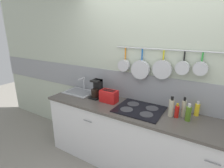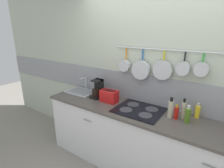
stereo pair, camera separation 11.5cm
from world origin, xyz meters
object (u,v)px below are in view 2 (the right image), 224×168
at_px(bottle_olive_oil, 176,113).
at_px(bottle_cooking_wine, 183,110).
at_px(coffee_maker, 98,90).
at_px(bottle_hot_sauce, 188,115).
at_px(bottle_vinegar, 197,111).
at_px(bottle_sesame_oil, 171,109).
at_px(toaster, 109,96).

distance_m(bottle_olive_oil, bottle_cooking_wine, 0.09).
bearing_deg(coffee_maker, bottle_hot_sauce, -2.13).
bearing_deg(coffee_maker, bottle_olive_oil, -1.48).
bearing_deg(bottle_vinegar, bottle_sesame_oil, -146.33).
distance_m(coffee_maker, toaster, 0.27).
bearing_deg(bottle_hot_sauce, bottle_olive_oil, 171.81).
xyz_separation_m(coffee_maker, toaster, (0.26, -0.06, -0.03)).
distance_m(coffee_maker, bottle_olive_oil, 1.22).
xyz_separation_m(coffee_maker, bottle_vinegar, (1.42, 0.15, -0.04)).
bearing_deg(bottle_sesame_oil, bottle_hot_sauce, -4.64).
relative_size(bottle_sesame_oil, bottle_hot_sauce, 1.20).
relative_size(bottle_olive_oil, bottle_cooking_wine, 0.72).
relative_size(bottle_hot_sauce, bottle_vinegar, 1.14).
relative_size(bottle_sesame_oil, bottle_cooking_wine, 1.02).
relative_size(toaster, bottle_hot_sauce, 1.26).
height_order(bottle_sesame_oil, bottle_olive_oil, bottle_sesame_oil).
relative_size(coffee_maker, bottle_cooking_wine, 1.13).
distance_m(bottle_sesame_oil, bottle_olive_oil, 0.08).
distance_m(toaster, bottle_cooking_wine, 1.02).
xyz_separation_m(coffee_maker, bottle_sesame_oil, (1.15, -0.03, -0.01)).
bearing_deg(toaster, coffee_maker, 167.51).
height_order(toaster, bottle_sesame_oil, bottle_sesame_oil).
bearing_deg(bottle_vinegar, toaster, -169.99).
relative_size(bottle_olive_oil, bottle_vinegar, 0.97).
xyz_separation_m(toaster, bottle_vinegar, (1.16, 0.20, -0.01)).
bearing_deg(bottle_cooking_wine, bottle_olive_oil, -135.76).
distance_m(toaster, bottle_sesame_oil, 0.89).
bearing_deg(bottle_olive_oil, coffee_maker, 178.52).
xyz_separation_m(bottle_sesame_oil, bottle_vinegar, (0.27, 0.18, -0.03)).
height_order(bottle_olive_oil, bottle_hot_sauce, bottle_hot_sauce).
xyz_separation_m(bottle_olive_oil, bottle_hot_sauce, (0.13, -0.02, 0.01)).
xyz_separation_m(bottle_sesame_oil, bottle_cooking_wine, (0.13, 0.06, -0.00)).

